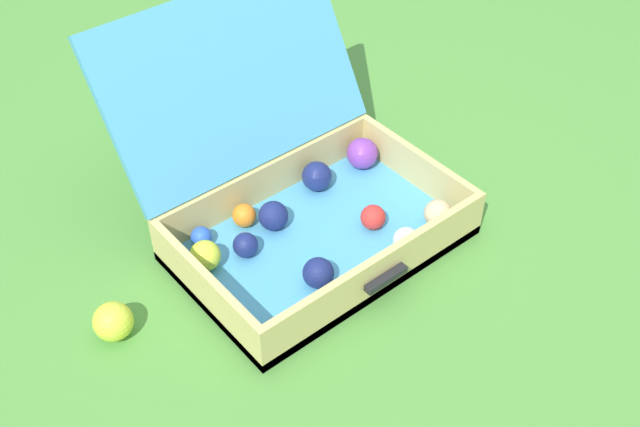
% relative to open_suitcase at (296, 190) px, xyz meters
% --- Properties ---
extents(ground_plane, '(16.00, 16.00, 0.00)m').
position_rel_open_suitcase_xyz_m(ground_plane, '(0.05, -0.04, -0.11)').
color(ground_plane, '#4C8C38').
extents(open_suitcase, '(0.64, 0.66, 0.49)m').
position_rel_open_suitcase_xyz_m(open_suitcase, '(0.00, 0.00, 0.00)').
color(open_suitcase, '#4799C6').
rests_on(open_suitcase, ground).
extents(stray_ball_on_grass, '(0.08, 0.08, 0.08)m').
position_rel_open_suitcase_xyz_m(stray_ball_on_grass, '(-0.50, -0.02, -0.07)').
color(stray_ball_on_grass, '#CCDB38').
rests_on(stray_ball_on_grass, ground).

